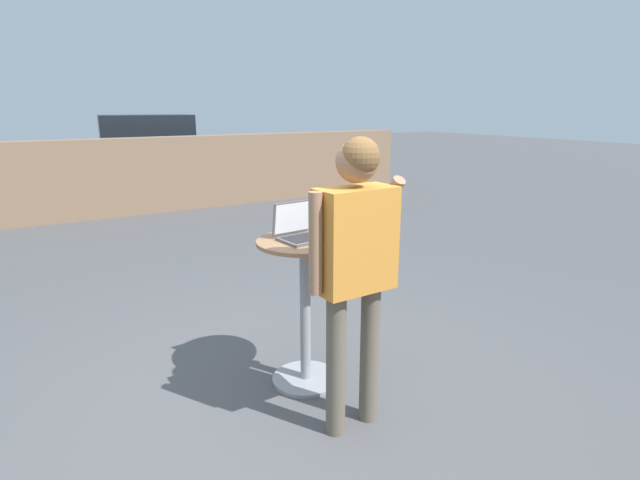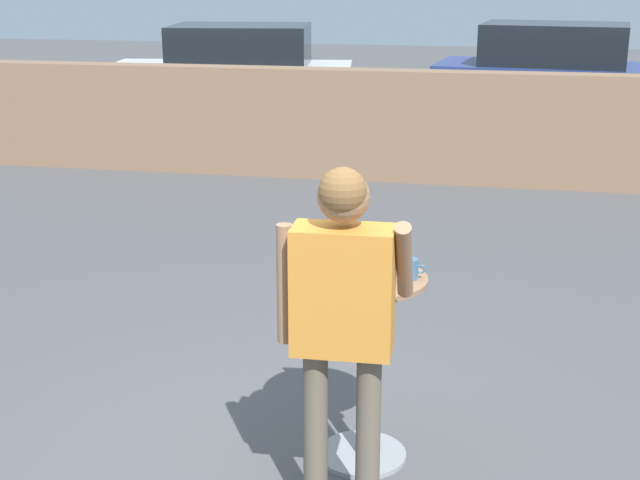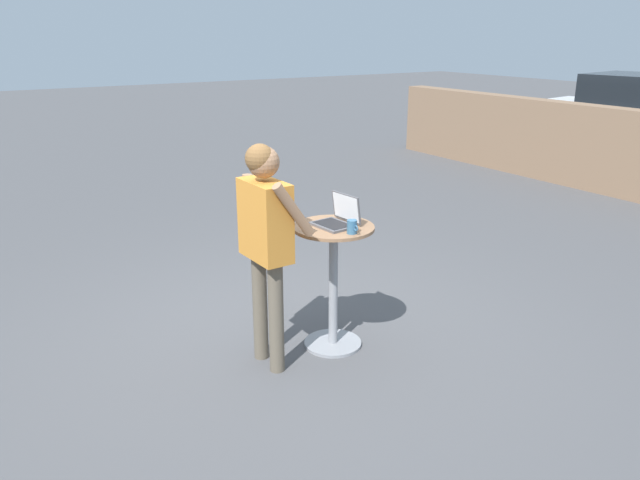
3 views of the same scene
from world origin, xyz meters
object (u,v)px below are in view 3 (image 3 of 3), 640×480
Objects in this scene: cafe_table at (333,274)px; standing_person at (265,229)px; laptop at (338,219)px; coffee_mug at (352,227)px; parked_car_further_down at (637,114)px.

cafe_table is 0.73m from standing_person.
standing_person reaches higher than laptop.
laptop is 2.99× the size of coffee_mug.
standing_person reaches higher than parked_car_further_down.
cafe_table is at bearing -83.42° from laptop.
cafe_table is 3.03× the size of laptop.
laptop is 0.22m from coffee_mug.
coffee_mug is at bearing -6.46° from laptop.
parked_car_further_down is (-3.53, 10.21, -0.27)m from standing_person.
parked_car_further_down reaches higher than cafe_table.
parked_car_further_down is at bearing 111.31° from coffee_mug.
coffee_mug is (0.22, -0.03, -0.00)m from laptop.
laptop is 0.08× the size of parked_car_further_down.
standing_person is 0.41× the size of parked_car_further_down.
standing_person is (-0.01, -0.60, 0.02)m from laptop.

